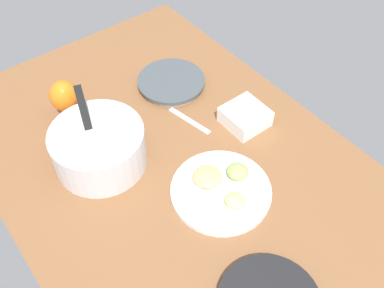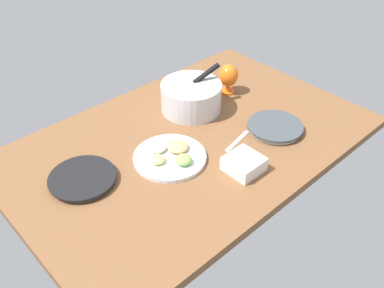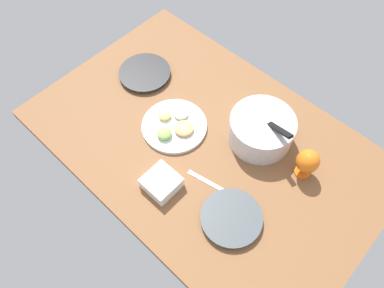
{
  "view_description": "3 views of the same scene",
  "coord_description": "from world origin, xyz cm",
  "views": [
    {
      "loc": [
        -71.46,
        49.68,
        111.42
      ],
      "look_at": [
        1.78,
        -6.91,
        4.75
      ],
      "focal_mm": 41.44,
      "sensor_mm": 36.0,
      "label": 1
    },
    {
      "loc": [
        -102.3,
        -111.11,
        113.93
      ],
      "look_at": [
        -6.23,
        -7.6,
        4.75
      ],
      "focal_mm": 39.8,
      "sensor_mm": 36.0,
      "label": 2
    },
    {
      "loc": [
        57.03,
        -70.13,
        142.87
      ],
      "look_at": [
        -1.34,
        -7.77,
        4.75
      ],
      "focal_mm": 34.33,
      "sensor_mm": 36.0,
      "label": 3
    }
  ],
  "objects": [
    {
      "name": "fruit_platter",
      "position": [
        -15.64,
        -4.44,
        1.57
      ],
      "size": [
        30.62,
        30.62,
        5.43
      ],
      "color": "silver",
      "rests_on": "ground_plane"
    },
    {
      "name": "ground_plane",
      "position": [
        0.0,
        0.0,
        -2.0
      ],
      "size": [
        160.0,
        104.0,
        4.0
      ],
      "primitive_type": "cube",
      "color": "brown"
    },
    {
      "name": "dinner_plate_right",
      "position": [
        32.91,
        -21.17,
        1.51
      ],
      "size": [
        25.23,
        25.23,
        2.9
      ],
      "color": "silver",
      "rests_on": "ground_plane"
    },
    {
      "name": "square_bowl_white",
      "position": [
        1.65,
        -29.79,
        3.38
      ],
      "size": [
        13.72,
        13.72,
        6.08
      ],
      "color": "white",
      "rests_on": "ground_plane"
    },
    {
      "name": "mixing_bowl",
      "position": [
        16.99,
        17.96,
        7.35
      ],
      "size": [
        30.13,
        29.18,
        20.57
      ],
      "color": "silver",
      "rests_on": "ground_plane"
    },
    {
      "name": "hurricane_glass_orange",
      "position": [
        41.65,
        16.69,
        9.31
      ],
      "size": [
        9.78,
        9.78,
        15.48
      ],
      "color": "orange",
      "rests_on": "ground_plane"
    },
    {
      "name": "fork_by_right_plate",
      "position": [
        14.06,
        -15.25,
        0.3
      ],
      "size": [
        18.0,
        5.37,
        0.6
      ],
      "primitive_type": "cube",
      "rotation": [
        0.0,
        0.0,
        0.2
      ],
      "color": "silver",
      "rests_on": "ground_plane"
    }
  ]
}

